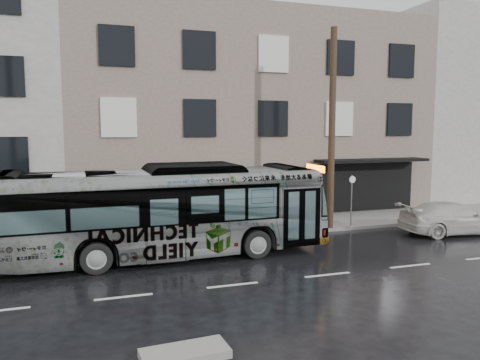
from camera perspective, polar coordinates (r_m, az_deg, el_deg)
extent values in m
plane|color=black|center=(16.73, -3.48, -10.03)|extent=(120.00, 120.00, 0.00)
cube|color=gray|center=(21.34, -6.84, -6.26)|extent=(90.00, 3.60, 0.15)
cube|color=gray|center=(29.66, -0.40, 7.85)|extent=(20.00, 12.00, 11.00)
cube|color=#B9B5AE|center=(39.82, 26.88, 7.50)|extent=(18.00, 12.00, 12.00)
cylinder|color=#423321|center=(21.58, 11.14, 6.05)|extent=(0.30, 0.30, 9.00)
cylinder|color=slate|center=(22.40, 13.42, -2.47)|extent=(0.06, 0.06, 2.40)
imported|color=#B2B2B2|center=(17.20, -9.53, -3.83)|extent=(12.27, 3.12, 3.40)
imported|color=beige|center=(23.07, 24.58, -4.23)|extent=(5.07, 2.48, 1.42)
cube|color=#A5A29C|center=(10.33, -6.75, -20.26)|extent=(1.85, 0.92, 0.18)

